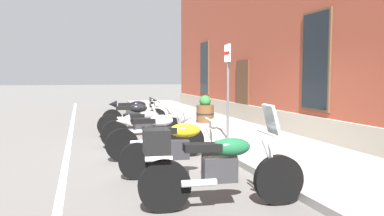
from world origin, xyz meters
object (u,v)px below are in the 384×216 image
(motorcycle_black_sport, at_px, (137,112))
(motorcycle_black_naked, at_px, (135,119))
(parking_sign, at_px, (228,77))
(motorcycle_white_sport, at_px, (160,132))
(motorcycle_yellow_naked, at_px, (180,149))
(motorcycle_grey_naked, at_px, (146,127))
(barrel_planter, at_px, (205,111))
(motorcycle_green_touring, at_px, (215,166))

(motorcycle_black_sport, height_order, motorcycle_black_naked, motorcycle_black_sport)
(motorcycle_black_naked, distance_m, parking_sign, 3.07)
(motorcycle_black_naked, distance_m, motorcycle_white_sport, 3.22)
(motorcycle_black_sport, height_order, parking_sign, parking_sign)
(motorcycle_black_sport, bearing_deg, parking_sign, 28.28)
(motorcycle_yellow_naked, bearing_deg, motorcycle_black_naked, -178.84)
(motorcycle_grey_naked, bearing_deg, motorcycle_black_sport, 175.97)
(motorcycle_white_sport, bearing_deg, barrel_planter, 152.65)
(motorcycle_yellow_naked, bearing_deg, barrel_planter, 158.99)
(motorcycle_black_sport, relative_size, barrel_planter, 2.24)
(motorcycle_grey_naked, height_order, barrel_planter, barrel_planter)
(motorcycle_white_sport, distance_m, motorcycle_green_touring, 3.32)
(motorcycle_black_naked, height_order, barrel_planter, barrel_planter)
(motorcycle_yellow_naked, xyz_separation_m, motorcycle_green_touring, (1.65, 0.05, 0.07))
(motorcycle_white_sport, xyz_separation_m, barrel_planter, (-4.95, 2.56, -0.05))
(motorcycle_black_sport, distance_m, barrel_planter, 2.40)
(motorcycle_grey_naked, bearing_deg, barrel_planter, 142.48)
(motorcycle_black_sport, relative_size, parking_sign, 0.86)
(motorcycle_green_touring, height_order, barrel_planter, motorcycle_green_touring)
(motorcycle_yellow_naked, xyz_separation_m, parking_sign, (-2.99, 1.99, 1.20))
(motorcycle_grey_naked, height_order, motorcycle_green_touring, motorcycle_green_touring)
(motorcycle_white_sport, bearing_deg, motorcycle_black_sport, 177.90)
(motorcycle_grey_naked, bearing_deg, motorcycle_yellow_naked, 1.22)
(motorcycle_black_naked, bearing_deg, motorcycle_yellow_naked, 1.16)
(motorcycle_black_sport, xyz_separation_m, motorcycle_grey_naked, (3.18, -0.22, -0.09))
(motorcycle_black_sport, bearing_deg, barrel_planter, 95.27)
(motorcycle_green_touring, xyz_separation_m, parking_sign, (-4.64, 1.93, 1.13))
(motorcycle_white_sport, relative_size, barrel_planter, 2.25)
(motorcycle_black_sport, distance_m, motorcycle_yellow_naked, 6.40)
(motorcycle_yellow_naked, bearing_deg, motorcycle_black_sport, 178.61)
(motorcycle_green_touring, bearing_deg, motorcycle_black_naked, -178.66)
(motorcycle_black_sport, bearing_deg, motorcycle_black_naked, -9.57)
(motorcycle_black_sport, distance_m, motorcycle_white_sport, 4.73)
(motorcycle_grey_naked, relative_size, motorcycle_white_sport, 1.03)
(motorcycle_green_touring, height_order, parking_sign, parking_sign)
(motorcycle_black_naked, bearing_deg, motorcycle_black_sport, 170.43)
(motorcycle_black_naked, relative_size, motorcycle_white_sport, 1.00)
(motorcycle_white_sport, relative_size, motorcycle_green_touring, 0.95)
(motorcycle_green_touring, xyz_separation_m, barrel_planter, (-8.27, 2.49, -0.05))
(motorcycle_white_sport, bearing_deg, parking_sign, 123.41)
(motorcycle_yellow_naked, relative_size, motorcycle_green_touring, 0.91)
(motorcycle_grey_naked, relative_size, motorcycle_green_touring, 0.98)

